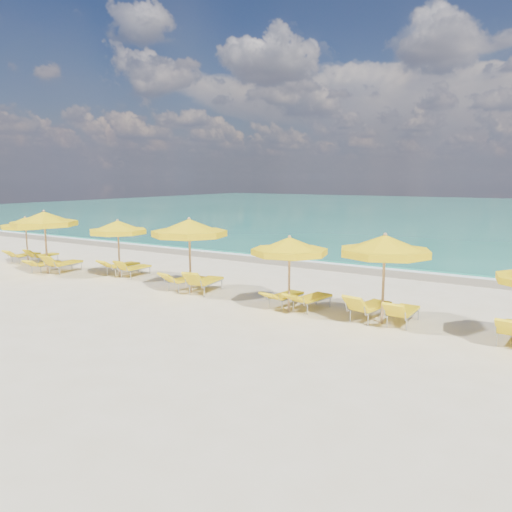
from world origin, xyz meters
The scene contains 23 objects.
ground_plane centered at (0.00, 0.00, 0.00)m, with size 120.00×120.00×0.00m, color beige.
ocean centered at (0.00, 48.00, 0.00)m, with size 120.00×80.00×0.30m, color #157960.
wet_sand_band centered at (0.00, 7.40, 0.00)m, with size 120.00×2.60×0.01m, color tan.
foam_line centered at (0.00, 8.20, 0.00)m, with size 120.00×1.20×0.03m, color white.
whitecap_near centered at (-6.00, 17.00, 0.00)m, with size 14.00×0.36×0.05m, color white.
umbrella_0 centered at (-11.78, 0.47, 1.86)m, with size 2.29×2.29×2.18m.
umbrella_1 centered at (-8.90, -0.56, 2.24)m, with size 2.89×2.89×2.63m.
umbrella_2 centered at (-5.85, 0.55, 1.97)m, with size 2.82×2.82×2.31m.
umbrella_3 centered at (-1.66, -0.12, 2.23)m, with size 2.93×2.93×2.61m.
umbrella_4 centered at (2.41, -0.52, 1.95)m, with size 2.61×2.61×2.29m.
umbrella_5 centered at (5.13, -0.23, 2.13)m, with size 2.50×2.50×2.49m.
lounger_0_left centered at (-12.24, 0.63, 0.20)m, with size 0.66×1.71×0.70m.
lounger_0_right centered at (-11.37, 1.03, 0.20)m, with size 0.64×1.63×0.74m.
lounger_1_left centered at (-9.38, -0.35, 0.20)m, with size 0.85×1.71×0.64m.
lounger_1_right centered at (-8.47, -0.04, 0.23)m, with size 0.81×1.85×0.88m.
lounger_2_left centered at (-6.21, 1.01, 0.22)m, with size 0.73×1.85×0.72m.
lounger_2_right centered at (-5.40, 0.95, 0.20)m, with size 0.57×1.62×0.76m.
lounger_3_left centered at (-2.13, 0.15, 0.21)m, with size 0.83×1.80×0.75m.
lounger_3_right centered at (-1.22, 0.16, 0.24)m, with size 0.87×1.90×0.91m.
lounger_4_left centered at (2.00, 0.00, 0.20)m, with size 0.74×1.73×0.62m.
lounger_4_right centered at (2.87, 0.03, 0.21)m, with size 0.90×1.87×0.68m.
lounger_5_left centered at (4.72, -0.06, 0.23)m, with size 0.91×1.86×0.87m.
lounger_5_right centered at (5.63, -0.01, 0.21)m, with size 0.61×1.70×0.80m.
Camera 1 is at (9.17, -13.23, 3.96)m, focal length 35.00 mm.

